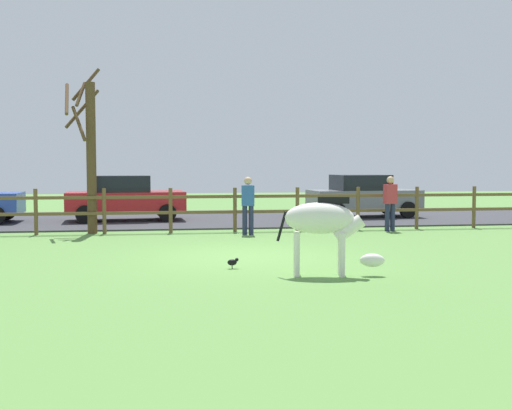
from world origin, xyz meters
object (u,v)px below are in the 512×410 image
(parked_car_red, at_px, (125,198))
(visitor_right_of_tree, at_px, (390,201))
(zebra, at_px, (324,224))
(crow_on_grass, at_px, (233,262))
(visitor_left_of_tree, at_px, (248,203))
(parked_car_grey, at_px, (363,196))
(bare_tree, at_px, (89,150))

(parked_car_red, bearing_deg, visitor_right_of_tree, -27.63)
(zebra, relative_size, parked_car_red, 0.47)
(crow_on_grass, bearing_deg, parked_car_red, 104.48)
(crow_on_grass, height_order, visitor_right_of_tree, visitor_right_of_tree)
(zebra, distance_m, visitor_left_of_tree, 6.64)
(parked_car_grey, distance_m, visitor_left_of_tree, 6.81)
(bare_tree, height_order, parked_car_grey, bare_tree)
(bare_tree, height_order, visitor_right_of_tree, bare_tree)
(bare_tree, relative_size, visitor_left_of_tree, 2.93)
(crow_on_grass, bearing_deg, parked_car_grey, 59.97)
(crow_on_grass, bearing_deg, visitor_left_of_tree, 79.40)
(parked_car_red, relative_size, visitor_right_of_tree, 2.51)
(bare_tree, distance_m, zebra, 9.20)
(zebra, height_order, visitor_left_of_tree, visitor_left_of_tree)
(bare_tree, distance_m, parked_car_grey, 10.21)
(parked_car_red, bearing_deg, bare_tree, -102.30)
(parked_car_grey, xyz_separation_m, visitor_left_of_tree, (-4.93, -4.70, 0.06))
(crow_on_grass, bearing_deg, visitor_right_of_tree, 48.00)
(bare_tree, distance_m, visitor_left_of_tree, 4.81)
(parked_car_red, distance_m, visitor_left_of_tree, 5.83)
(crow_on_grass, xyz_separation_m, parked_car_red, (-2.63, 10.18, 0.72))
(parked_car_grey, bearing_deg, zebra, -111.48)
(crow_on_grass, distance_m, visitor_left_of_tree, 5.81)
(crow_on_grass, xyz_separation_m, visitor_right_of_tree, (5.39, 5.98, 0.78))
(crow_on_grass, distance_m, parked_car_grey, 11.99)
(bare_tree, distance_m, crow_on_grass, 7.81)
(bare_tree, relative_size, visitor_right_of_tree, 2.93)
(bare_tree, xyz_separation_m, visitor_right_of_tree, (8.78, -0.67, -1.50))
(parked_car_red, xyz_separation_m, visitor_left_of_tree, (3.69, -4.52, 0.06))
(zebra, distance_m, crow_on_grass, 1.98)
(crow_on_grass, relative_size, parked_car_grey, 0.05)
(zebra, distance_m, visitor_right_of_tree, 7.94)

